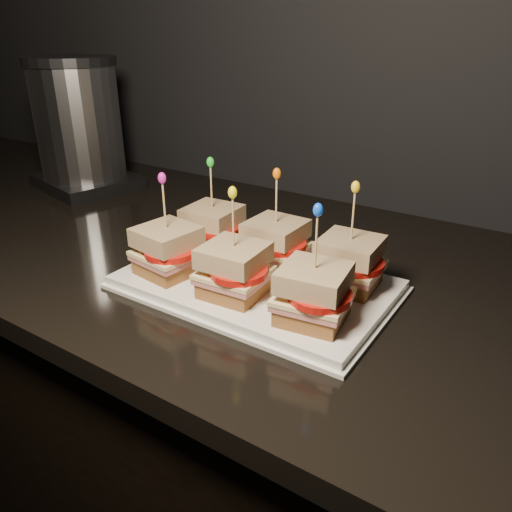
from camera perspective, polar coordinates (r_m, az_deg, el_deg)
The scene contains 50 objects.
cabinet at distance 1.21m, azimuth -5.69°, elevation -19.87°, with size 2.48×0.68×0.91m, color black.
granite_slab at distance 0.94m, azimuth -6.87°, elevation 1.02°, with size 2.52×0.72×0.03m, color black.
platter at distance 0.75m, azimuth 0.00°, elevation -3.21°, with size 0.39×0.24×0.02m, color white.
platter_rim at distance 0.75m, azimuth 0.00°, elevation -3.61°, with size 0.40×0.25×0.01m, color white.
sandwich_0_bread_bot at distance 0.84m, azimuth -4.89°, elevation 1.60°, with size 0.08×0.08×0.02m, color brown.
sandwich_0_ham at distance 0.84m, azimuth -4.93°, elevation 2.55°, with size 0.09×0.08×0.01m, color #B76261.
sandwich_0_cheese at distance 0.84m, azimuth -4.95°, elevation 2.99°, with size 0.09×0.09×0.01m, color #FFE29D.
sandwich_0_tomato at distance 0.82m, azimuth -4.56°, elevation 3.18°, with size 0.08×0.08×0.01m, color red.
sandwich_0_bread_top at distance 0.83m, azimuth -5.01°, elevation 4.66°, with size 0.08×0.08×0.03m, color brown.
sandwich_0_pick at distance 0.81m, azimuth -5.12°, elevation 7.56°, with size 0.00×0.00×0.09m, color tan.
sandwich_0_frill at distance 0.80m, azimuth -5.25°, elevation 10.64°, with size 0.01×0.01×0.02m, color green.
sandwich_1_bread_bot at distance 0.78m, azimuth 2.22°, elevation -0.33°, with size 0.08×0.08×0.02m, color brown.
sandwich_1_ham at distance 0.77m, azimuth 2.23°, elevation 0.68°, with size 0.09×0.08×0.01m, color #B76261.
sandwich_1_cheese at distance 0.77m, azimuth 2.24°, elevation 1.16°, with size 0.09×0.09×0.01m, color #FFE29D.
sandwich_1_tomato at distance 0.76m, azimuth 2.79°, elevation 1.33°, with size 0.08×0.08×0.01m, color red.
sandwich_1_bread_top at distance 0.76m, azimuth 2.27°, elevation 2.94°, with size 0.08×0.08×0.03m, color brown.
sandwich_1_pick at distance 0.75m, azimuth 2.33°, elevation 6.07°, with size 0.00×0.00×0.09m, color tan.
sandwich_1_frill at distance 0.73m, azimuth 2.39°, elevation 9.41°, with size 0.01×0.01×0.02m, color orange.
sandwich_2_bread_bot at distance 0.73m, azimuth 10.43°, elevation -2.55°, with size 0.08×0.08×0.02m, color brown.
sandwich_2_ham at distance 0.72m, azimuth 10.52°, elevation -1.49°, with size 0.09×0.08×0.01m, color #B76261.
sandwich_2_cheese at distance 0.72m, azimuth 10.57°, elevation -0.99°, with size 0.09×0.09×0.01m, color #FFE29D.
sandwich_2_tomato at distance 0.71m, azimuth 11.30°, elevation -0.84°, with size 0.08×0.08×0.01m, color red.
sandwich_2_bread_top at distance 0.71m, azimuth 10.73°, elevation 0.89°, with size 0.08×0.08×0.03m, color brown.
sandwich_2_pick at distance 0.69m, azimuth 11.01°, elevation 4.20°, with size 0.00×0.00×0.09m, color tan.
sandwich_2_frill at distance 0.68m, azimuth 11.31°, elevation 7.75°, with size 0.01×0.01×0.02m, color yellow.
sandwich_3_bread_bot at distance 0.77m, azimuth -9.91°, elevation -1.09°, with size 0.08×0.08×0.02m, color brown.
sandwich_3_ham at distance 0.76m, azimuth -9.99°, elevation -0.07°, with size 0.09×0.08×0.01m, color #B76261.
sandwich_3_cheese at distance 0.76m, azimuth -10.03°, elevation 0.41°, with size 0.09×0.09×0.01m, color #FFE29D.
sandwich_3_tomato at distance 0.75m, azimuth -9.70°, elevation 0.57°, with size 0.08×0.08×0.01m, color red.
sandwich_3_bread_top at distance 0.75m, azimuth -10.17°, elevation 2.21°, with size 0.08×0.08×0.03m, color brown.
sandwich_3_pick at distance 0.73m, azimuth -10.42°, elevation 5.37°, with size 0.00×0.00×0.09m, color tan.
sandwich_3_frill at distance 0.72m, azimuth -10.70°, elevation 8.74°, with size 0.01×0.01×0.02m, color #C01C93.
sandwich_4_bread_bot at distance 0.70m, azimuth -2.48°, elevation -3.50°, with size 0.08×0.08×0.02m, color brown.
sandwich_4_ham at distance 0.69m, azimuth -2.50°, elevation -2.40°, with size 0.09×0.08×0.01m, color #B76261.
sandwich_4_cheese at distance 0.69m, azimuth -2.51°, elevation -1.88°, with size 0.09×0.09×0.01m, color #FFE29D.
sandwich_4_tomato at distance 0.67m, azimuth -1.99°, elevation -1.75°, with size 0.08×0.08×0.01m, color red.
sandwich_4_bread_top at distance 0.68m, azimuth -2.55°, elevation 0.07°, with size 0.08×0.08×0.03m, color brown.
sandwich_4_pick at distance 0.66m, azimuth -2.63°, elevation 3.54°, with size 0.00×0.00×0.09m, color tan.
sandwich_4_frill at distance 0.65m, azimuth -2.70°, elevation 7.27°, with size 0.01×0.01×0.02m, color yellow.
sandwich_5_bread_bot at distance 0.64m, azimuth 6.46°, elevation -6.31°, with size 0.08×0.08×0.02m, color brown.
sandwich_5_ham at distance 0.64m, azimuth 6.53°, elevation -5.15°, with size 0.09×0.08×0.01m, color #B76261.
sandwich_5_cheese at distance 0.63m, azimuth 6.56°, elevation -4.60°, with size 0.09×0.09×0.01m, color #FFE29D.
sandwich_5_tomato at distance 0.62m, azimuth 7.32°, elevation -4.51°, with size 0.08×0.08×0.01m, color red.
sandwich_5_bread_top at distance 0.62m, azimuth 6.67°, elevation -2.51°, with size 0.08×0.08×0.03m, color brown.
sandwich_5_pick at distance 0.60m, azimuth 6.87°, elevation 1.21°, with size 0.00×0.00×0.09m, color tan.
sandwich_5_frill at distance 0.59m, azimuth 7.09°, elevation 5.25°, with size 0.01×0.01×0.02m, color blue.
appliance_base at distance 1.31m, azimuth -18.76°, elevation 8.11°, with size 0.23×0.19×0.03m, color #262628.
appliance_body at distance 1.28m, azimuth -19.63°, elevation 14.14°, with size 0.19×0.19×0.25m, color silver.
appliance_lid at distance 1.26m, azimuth -20.54°, elevation 20.15°, with size 0.20×0.20×0.02m, color #262628.
appliance at distance 1.28m, azimuth -19.60°, elevation 13.93°, with size 0.23×0.19×0.30m, color silver, non-canonical shape.
Camera 1 is at (0.16, 0.99, 1.30)m, focal length 35.00 mm.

